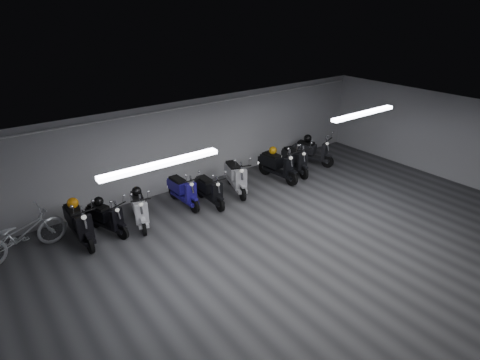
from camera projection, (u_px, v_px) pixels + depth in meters
floor at (304, 255)px, 9.38m from camera, size 14.00×10.00×0.01m
ceiling at (313, 143)px, 8.21m from camera, size 14.00×10.00×0.01m
back_wall at (194, 143)px, 12.44m from camera, size 14.00×0.01×2.80m
right_wall at (462, 141)px, 12.61m from camera, size 0.01×10.00×2.80m
fluor_strip_left at (161, 164)px, 7.33m from camera, size 2.40×0.18×0.08m
fluor_strip_right at (363, 113)px, 10.60m from camera, size 2.40×0.18×0.08m
conduit at (193, 106)px, 11.87m from camera, size 13.60×0.05×0.05m
scooter_0 at (78, 218)px, 9.60m from camera, size 0.66×1.85×1.36m
scooter_1 at (106, 213)px, 10.00m from camera, size 1.05×1.68×1.19m
scooter_2 at (139, 204)px, 10.38m from camera, size 0.98×1.75×1.24m
scooter_4 at (183, 186)px, 11.37m from camera, size 0.64×1.70×1.25m
scooter_5 at (210, 186)px, 11.45m from camera, size 0.59×1.63×1.20m
scooter_6 at (236, 172)px, 12.17m from camera, size 1.15×1.93×1.36m
scooter_7 at (278, 161)px, 13.00m from camera, size 0.78×1.89×1.37m
scooter_8 at (295, 156)px, 13.54m from camera, size 0.94×1.82×1.29m
scooter_9 at (313, 147)px, 14.28m from camera, size 1.14×1.85×1.31m
bicycle at (19, 230)px, 9.12m from camera, size 2.16×1.10×1.33m
helmet_0 at (308, 138)px, 14.28m from camera, size 0.29×0.29×0.29m
helmet_1 at (99, 201)px, 10.00m from camera, size 0.25×0.25×0.25m
helmet_2 at (273, 150)px, 13.05m from camera, size 0.27×0.27×0.27m
helmet_3 at (137, 191)px, 10.46m from camera, size 0.26×0.26×0.26m
helmet_4 at (73, 203)px, 9.66m from camera, size 0.28×0.28×0.28m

